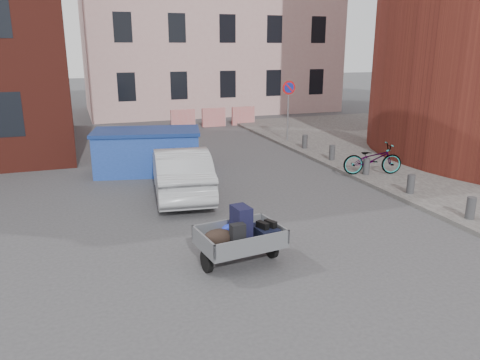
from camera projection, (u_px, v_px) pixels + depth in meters
name	position (u px, v px, depth m)	size (l,w,h in m)	color
ground	(225.00, 240.00, 10.50)	(120.00, 120.00, 0.00)	#38383A
sidewalk	(448.00, 162.00, 17.33)	(9.00, 24.00, 0.12)	#474442
building_pink	(208.00, 2.00, 30.43)	(16.00, 8.00, 14.00)	#CA9D9B
no_parking_sign	(288.00, 98.00, 20.47)	(0.60, 0.09, 2.65)	gray
bollards	(366.00, 166.00, 15.40)	(0.22, 9.02, 0.55)	#3A3A3D
barriers	(214.00, 117.00, 25.30)	(4.70, 0.18, 1.00)	red
trailer	(240.00, 236.00, 9.18)	(1.73, 1.89, 1.20)	black
dumpster	(147.00, 151.00, 15.96)	(3.86, 2.54, 1.49)	#2244A2
silver_car	(181.00, 171.00, 13.55)	(1.50, 4.31, 1.42)	#A1A4A8
bicycle	(373.00, 159.00, 15.38)	(0.68, 1.94, 1.02)	black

